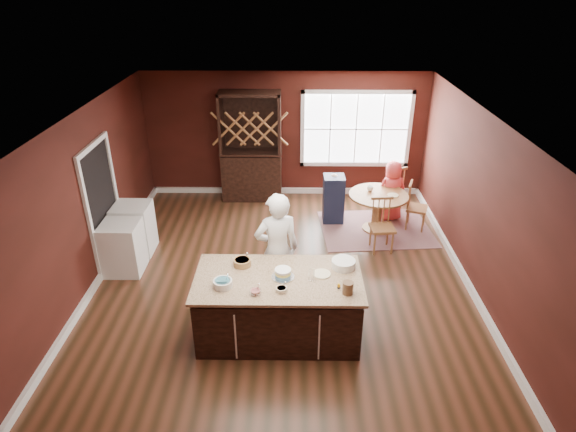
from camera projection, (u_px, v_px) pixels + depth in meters
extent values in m
plane|color=#562E1D|center=(282.00, 281.00, 7.85)|extent=(7.00, 7.00, 0.00)
plane|color=white|center=(281.00, 118.00, 6.62)|extent=(7.00, 7.00, 0.00)
plane|color=#441712|center=(286.00, 135.00, 10.35)|extent=(6.00, 0.00, 6.00)
plane|color=#441712|center=(272.00, 385.00, 4.12)|extent=(6.00, 0.00, 6.00)
plane|color=#441712|center=(84.00, 205.00, 7.27)|extent=(0.00, 7.00, 7.00)
plane|color=#441712|center=(482.00, 207.00, 7.21)|extent=(0.00, 7.00, 7.00)
cube|color=black|center=(279.00, 309.00, 6.54)|extent=(2.13, 1.08, 0.83)
cube|color=beige|center=(278.00, 279.00, 6.32)|extent=(2.21, 1.16, 0.04)
cylinder|color=brown|center=(376.00, 228.00, 9.40)|extent=(0.53, 0.53, 0.04)
cylinder|color=brown|center=(377.00, 213.00, 9.25)|extent=(0.19, 0.19, 0.67)
cylinder|color=brown|center=(379.00, 195.00, 9.08)|extent=(1.13, 1.13, 0.04)
imported|color=silver|center=(277.00, 250.00, 6.96)|extent=(0.75, 0.59, 1.81)
cylinder|color=silver|center=(223.00, 283.00, 6.12)|extent=(0.25, 0.25, 0.09)
cylinder|color=olive|center=(242.00, 262.00, 6.56)|extent=(0.24, 0.24, 0.09)
cylinder|color=silver|center=(255.00, 292.00, 5.99)|extent=(0.15, 0.15, 0.06)
cylinder|color=beige|center=(281.00, 289.00, 6.04)|extent=(0.14, 0.14, 0.05)
cylinder|color=silver|center=(312.00, 275.00, 6.23)|extent=(0.08, 0.08, 0.16)
cylinder|color=beige|center=(322.00, 274.00, 6.38)|extent=(0.24, 0.24, 0.02)
cylinder|color=silver|center=(343.00, 264.00, 6.51)|extent=(0.32, 0.32, 0.11)
cylinder|color=brown|center=(348.00, 288.00, 5.97)|extent=(0.14, 0.14, 0.16)
cube|color=brown|center=(376.00, 229.00, 9.41)|extent=(2.22, 1.79, 0.01)
imported|color=#D83B3E|center=(392.00, 191.00, 9.52)|extent=(0.67, 0.51, 1.24)
cylinder|color=beige|center=(393.00, 195.00, 9.01)|extent=(0.21, 0.21, 0.02)
imported|color=white|center=(370.00, 189.00, 9.19)|extent=(0.12, 0.12, 0.09)
cube|color=black|center=(251.00, 147.00, 10.19)|extent=(1.28, 0.53, 2.34)
cube|color=white|center=(123.00, 248.00, 7.93)|extent=(0.61, 0.59, 0.88)
cube|color=white|center=(134.00, 228.00, 8.49)|extent=(0.62, 0.60, 0.90)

